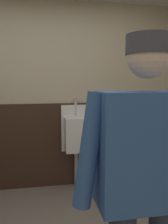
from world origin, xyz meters
The scene contains 4 objects.
wall_back centered at (0.00, 1.75, 1.27)m, with size 4.19×0.12×2.53m, color beige.
wainscot_band_back centered at (0.00, 1.68, 0.59)m, with size 3.59×0.03×1.17m, color #382319.
urinal_solo centered at (0.38, 1.53, 0.78)m, with size 0.40×0.34×1.24m.
person centered at (0.39, -0.53, 0.99)m, with size 0.69×0.60×1.68m.
Camera 1 is at (-0.13, -1.59, 1.46)m, focal length 38.31 mm.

